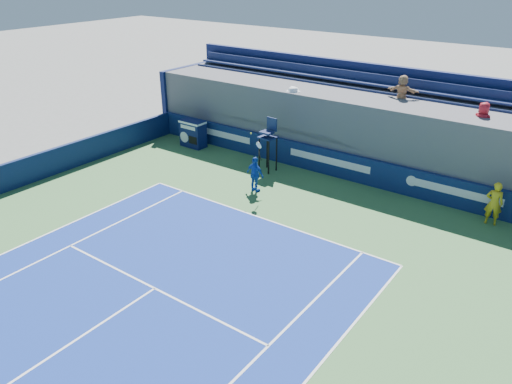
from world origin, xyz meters
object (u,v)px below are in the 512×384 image
Objects in this scene: umpire_chair at (268,139)px; tennis_player at (255,174)px; ball_person at (494,203)px; match_clock at (193,133)px.

tennis_player is (0.87, -2.19, -0.74)m from umpire_chair.
tennis_player is at bearing -68.36° from umpire_chair.
umpire_chair reaches higher than ball_person.
umpire_chair is at bearing 111.64° from tennis_player.
ball_person reaches higher than match_clock.
tennis_player reaches higher than match_clock.
umpire_chair reaches higher than match_clock.
ball_person is at bearing 0.94° from match_clock.
umpire_chair is 2.47m from tennis_player.
tennis_player reaches higher than ball_person.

